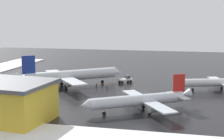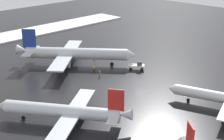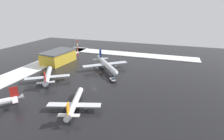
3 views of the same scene
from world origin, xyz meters
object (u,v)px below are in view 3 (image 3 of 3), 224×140
(airplane_far_rear, at_px, (75,102))
(pushback_tug, at_px, (113,79))
(airplane_distant_tail, at_px, (48,76))
(ground_crew_beside_wing, at_px, (97,75))
(antenna_mast, at_px, (77,46))
(ground_crew_mid_apron, at_px, (118,70))
(cargo_hangar, at_px, (58,57))
(airplane_parked_starboard, at_px, (106,65))
(ground_crew_by_nose_gear, at_px, (101,73))

(airplane_far_rear, xyz_separation_m, pushback_tug, (-30.09, 5.72, -1.23))
(airplane_far_rear, bearing_deg, airplane_distant_tail, 37.80)
(ground_crew_beside_wing, relative_size, antenna_mast, 0.11)
(airplane_far_rear, relative_size, ground_crew_beside_wing, 14.64)
(ground_crew_mid_apron, relative_size, antenna_mast, 0.11)
(antenna_mast, bearing_deg, cargo_hangar, -9.98)
(ground_crew_beside_wing, relative_size, cargo_hangar, 0.07)
(ground_crew_mid_apron, bearing_deg, airplane_parked_starboard, -96.35)
(airplane_far_rear, relative_size, pushback_tug, 5.03)
(airplane_parked_starboard, distance_m, airplane_far_rear, 46.78)
(pushback_tug, bearing_deg, cargo_hangar, -150.55)
(ground_crew_beside_wing, bearing_deg, airplane_far_rear, -43.14)
(ground_crew_mid_apron, height_order, cargo_hangar, cargo_hangar)
(ground_crew_beside_wing, height_order, cargo_hangar, cargo_hangar)
(ground_crew_mid_apron, bearing_deg, cargo_hangar, -96.38)
(airplane_parked_starboard, xyz_separation_m, ground_crew_beside_wing, (12.64, -1.40, -2.56))
(airplane_parked_starboard, distance_m, ground_crew_mid_apron, 8.24)
(pushback_tug, distance_m, cargo_hangar, 52.54)
(airplane_parked_starboard, relative_size, ground_crew_beside_wing, 17.44)
(airplane_parked_starboard, height_order, ground_crew_by_nose_gear, airplane_parked_starboard)
(airplane_parked_starboard, height_order, cargo_hangar, airplane_parked_starboard)
(airplane_distant_tail, relative_size, antenna_mast, 1.57)
(cargo_hangar, bearing_deg, ground_crew_beside_wing, 71.84)
(airplane_parked_starboard, height_order, airplane_distant_tail, airplane_parked_starboard)
(antenna_mast, xyz_separation_m, cargo_hangar, (21.24, -3.74, -3.57))
(pushback_tug, relative_size, ground_crew_mid_apron, 2.91)
(ground_crew_by_nose_gear, xyz_separation_m, cargo_hangar, (-12.25, -38.59, 3.47))
(ground_crew_by_nose_gear, height_order, ground_crew_mid_apron, same)
(airplane_distant_tail, relative_size, cargo_hangar, 0.96)
(airplane_distant_tail, distance_m, ground_crew_by_nose_gear, 30.29)
(antenna_mast, distance_m, cargo_hangar, 21.86)
(pushback_tug, distance_m, ground_crew_mid_apron, 15.95)
(airplane_far_rear, relative_size, antenna_mast, 1.56)
(airplane_far_rear, bearing_deg, airplane_parked_starboard, -12.15)
(ground_crew_by_nose_gear, bearing_deg, ground_crew_mid_apron, 17.50)
(ground_crew_beside_wing, xyz_separation_m, ground_crew_mid_apron, (-11.96, 9.20, 0.00))
(airplane_parked_starboard, xyz_separation_m, ground_crew_mid_apron, (0.68, 7.80, -2.56))
(ground_crew_beside_wing, distance_m, antenna_mast, 50.58)
(ground_crew_mid_apron, bearing_deg, ground_crew_beside_wing, -38.94)
(ground_crew_by_nose_gear, bearing_deg, antenna_mast, 107.33)
(airplane_far_rear, xyz_separation_m, antenna_mast, (-71.20, -39.08, 5.50))
(cargo_hangar, bearing_deg, ground_crew_mid_apron, 90.13)
(ground_crew_beside_wing, distance_m, cargo_hangar, 40.66)
(airplane_parked_starboard, distance_m, ground_crew_beside_wing, 12.97)
(airplane_parked_starboard, xyz_separation_m, airplane_distant_tail, (26.52, -24.57, -0.74))
(ground_crew_by_nose_gear, bearing_deg, pushback_tug, -66.24)
(airplane_parked_starboard, distance_m, airplane_distant_tail, 36.16)
(airplane_distant_tail, xyz_separation_m, ground_crew_beside_wing, (-13.88, 23.17, -1.82))
(airplane_distant_tail, bearing_deg, ground_crew_mid_apron, -84.47)
(ground_crew_by_nose_gear, xyz_separation_m, antenna_mast, (-33.49, -34.85, 7.04))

